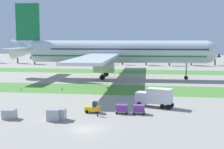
# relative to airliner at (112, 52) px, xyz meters

# --- Properties ---
(ground_plane) EXTENTS (400.00, 400.00, 0.00)m
(ground_plane) POSITION_rel_airliner_xyz_m (4.17, -55.19, -8.65)
(ground_plane) COLOR gray
(grass_strip_near) EXTENTS (320.00, 15.19, 0.01)m
(grass_strip_near) POSITION_rel_airliner_xyz_m (4.17, -21.15, -8.65)
(grass_strip_near) COLOR #4C8438
(grass_strip_near) RESTS_ON ground
(grass_strip_far) EXTENTS (320.00, 15.19, 0.01)m
(grass_strip_far) POSITION_rel_airliner_xyz_m (4.17, 21.23, -8.65)
(grass_strip_far) COLOR #4C8438
(grass_strip_far) RESTS_ON ground
(airliner) EXTENTS (66.04, 81.17, 24.12)m
(airliner) POSITION_rel_airliner_xyz_m (0.00, 0.00, 0.00)
(airliner) COLOR silver
(airliner) RESTS_ON ground
(baggage_tug) EXTENTS (2.63, 1.37, 1.97)m
(baggage_tug) POSITION_rel_airliner_xyz_m (3.15, -45.62, -7.83)
(baggage_tug) COLOR yellow
(baggage_tug) RESTS_ON ground
(cargo_dolly_lead) EXTENTS (2.24, 1.55, 1.55)m
(cargo_dolly_lead) POSITION_rel_airliner_xyz_m (8.17, -45.49, -7.73)
(cargo_dolly_lead) COLOR #A3A3A8
(cargo_dolly_lead) RESTS_ON ground
(cargo_dolly_second) EXTENTS (2.24, 1.55, 1.55)m
(cargo_dolly_second) POSITION_rel_airliner_xyz_m (11.07, -45.42, -7.73)
(cargo_dolly_second) COLOR #A3A3A8
(cargo_dolly_second) RESTS_ON ground
(catering_truck) EXTENTS (7.32, 4.22, 3.58)m
(catering_truck) POSITION_rel_airliner_xyz_m (13.74, -39.65, -6.70)
(catering_truck) COLOR silver
(catering_truck) RESTS_ON ground
(ground_crew_marshaller) EXTENTS (0.36, 0.53, 1.74)m
(ground_crew_marshaller) POSITION_rel_airliner_xyz_m (4.35, -47.93, -7.70)
(ground_crew_marshaller) COLOR black
(ground_crew_marshaller) RESTS_ON ground
(uld_container_0) EXTENTS (2.03, 1.64, 1.51)m
(uld_container_0) POSITION_rel_airliner_xyz_m (-9.31, -51.45, -7.89)
(uld_container_0) COLOR #A3A3A8
(uld_container_0) RESTS_ON ground
(uld_container_1) EXTENTS (2.08, 1.70, 1.79)m
(uld_container_1) POSITION_rel_airliner_xyz_m (-1.93, -51.46, -7.75)
(uld_container_1) COLOR #A3A3A8
(uld_container_1) RESTS_ON ground
(uld_container_2) EXTENTS (2.02, 1.62, 1.77)m
(uld_container_2) POSITION_rel_airliner_xyz_m (-1.25, -50.89, -7.77)
(uld_container_2) COLOR #A3A3A8
(uld_container_2) RESTS_ON ground
(taxiway_marker_0) EXTENTS (0.44, 0.44, 0.47)m
(taxiway_marker_0) POSITION_rel_airliner_xyz_m (-19.50, -24.72, -8.42)
(taxiway_marker_0) COLOR orange
(taxiway_marker_0) RESTS_ON ground
(taxiway_marker_1) EXTENTS (0.44, 0.44, 0.65)m
(taxiway_marker_1) POSITION_rel_airliner_xyz_m (-9.24, -23.64, -8.32)
(taxiway_marker_1) COLOR orange
(taxiway_marker_1) RESTS_ON ground
(distant_tree_line) EXTENTS (150.83, 10.10, 11.87)m
(distant_tree_line) POSITION_rel_airliner_xyz_m (3.92, 52.09, -1.83)
(distant_tree_line) COLOR #4C3823
(distant_tree_line) RESTS_ON ground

